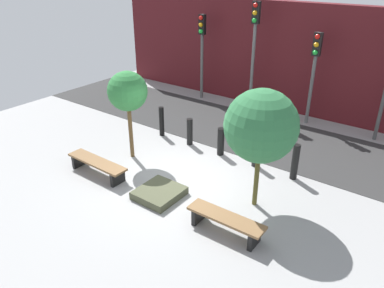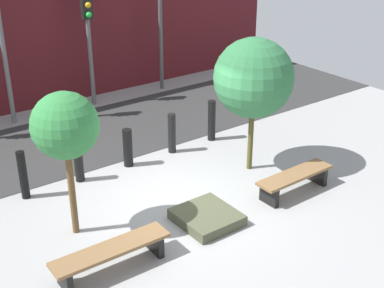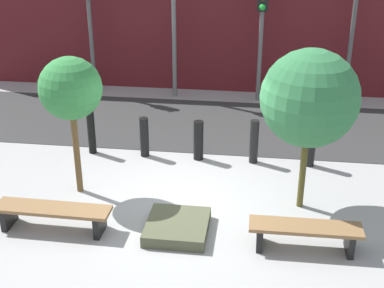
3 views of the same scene
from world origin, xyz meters
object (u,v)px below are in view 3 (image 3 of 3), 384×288
object	(u,v)px
planter_bed	(177,227)
traffic_light_mid_east	(262,20)
bollard_left	(144,137)
traffic_light_west	(89,10)
tree_behind_right_bench	(310,99)
traffic_light_east	(355,7)
bollard_far_left	(91,132)
bollard_center	(198,140)
tree_behind_left_bench	(70,89)
bollard_far_right	(311,143)
bollard_right	(254,142)
bench_right	(305,232)
bench_left	(53,213)

from	to	relation	value
planter_bed	traffic_light_mid_east	bearing A→B (deg)	80.18
bollard_left	traffic_light_west	world-z (taller)	traffic_light_west
tree_behind_right_bench	traffic_light_east	xyz separation A→B (m)	(1.46, 5.69, 0.57)
bollard_far_left	bollard_center	size ratio (longest dim) A/B	1.16
bollard_center	traffic_light_mid_east	xyz separation A→B (m)	(1.18, 3.98, 1.82)
planter_bed	tree_behind_left_bench	distance (m)	3.08
traffic_light_west	traffic_light_east	world-z (taller)	traffic_light_east
traffic_light_east	traffic_light_mid_east	bearing A→B (deg)	-179.97
planter_bed	bollard_far_right	size ratio (longest dim) A/B	1.07
tree_behind_right_bench	traffic_light_east	bearing A→B (deg)	75.61
bollard_right	traffic_light_mid_east	world-z (taller)	traffic_light_mid_east
bollard_far_right	tree_behind_right_bench	bearing A→B (deg)	-99.33
traffic_light_mid_east	bench_right	bearing A→B (deg)	-82.66
bollard_far_right	traffic_light_east	bearing A→B (deg)	73.51
tree_behind_left_bench	tree_behind_right_bench	bearing A→B (deg)	0.00
bollard_right	bollard_left	bearing A→B (deg)	180.00
bollard_far_left	traffic_light_mid_east	distance (m)	5.61
tree_behind_right_bench	bollard_far_left	xyz separation A→B (m)	(-4.46, 1.71, -1.58)
bollard_center	bench_right	bearing A→B (deg)	-55.64
bench_right	traffic_light_east	bearing A→B (deg)	77.52
tree_behind_right_bench	bollard_far_left	size ratio (longest dim) A/B	2.89
bench_right	bollard_center	distance (m)	3.70
bench_right	bollard_far_left	bearing A→B (deg)	144.81
planter_bed	traffic_light_east	distance (m)	8.11
traffic_light_mid_east	tree_behind_right_bench	bearing A→B (deg)	-80.95
bollard_right	traffic_light_west	distance (m)	6.47
bench_right	bollard_right	distance (m)	3.19
bollard_center	bollard_far_right	size ratio (longest dim) A/B	0.85
bench_left	bollard_left	world-z (taller)	bollard_left
bench_right	planter_bed	xyz separation A→B (m)	(-2.09, 0.20, -0.22)
bollard_far_right	planter_bed	bearing A→B (deg)	-129.69
traffic_light_west	bollard_right	bearing A→B (deg)	-40.06
bollard_center	traffic_light_east	bearing A→B (deg)	48.29
bench_left	bollard_center	size ratio (longest dim) A/B	2.27
bollard_center	planter_bed	bearing A→B (deg)	-90.00
traffic_light_mid_east	bollard_right	bearing A→B (deg)	-89.97
bench_left	traffic_light_mid_east	xyz separation A→B (m)	(3.27, 7.03, 1.94)
bollard_center	traffic_light_west	world-z (taller)	traffic_light_west
tree_behind_left_bench	traffic_light_east	size ratio (longest dim) A/B	0.69
planter_bed	traffic_light_west	distance (m)	8.04
planter_bed	traffic_light_mid_east	size ratio (longest dim) A/B	0.34
bollard_far_left	traffic_light_mid_east	world-z (taller)	traffic_light_mid_east
bollard_far_right	traffic_light_mid_east	xyz separation A→B (m)	(-1.19, 3.98, 1.75)
bollard_left	traffic_light_mid_east	world-z (taller)	traffic_light_mid_east
bench_right	bollard_right	world-z (taller)	bollard_right
bollard_far_right	traffic_light_mid_east	size ratio (longest dim) A/B	0.32
bollard_center	tree_behind_right_bench	bearing A→B (deg)	-39.25
tree_behind_right_bench	bollard_right	bearing A→B (deg)	117.92
traffic_light_west	traffic_light_mid_east	world-z (taller)	traffic_light_west
planter_bed	bollard_center	bearing A→B (deg)	90.00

